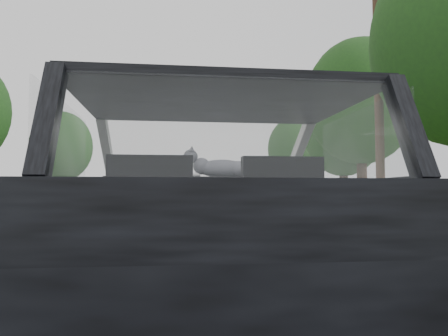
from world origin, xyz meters
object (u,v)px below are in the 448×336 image
object	(u,v)px
subject_car	(211,214)
other_car	(169,195)
highway_sign	(274,186)
utility_pole	(379,87)
cat	(222,167)

from	to	relation	value
subject_car	other_car	world-z (taller)	other_car
highway_sign	utility_pole	xyz separation A→B (m)	(-0.14, -14.42, 2.87)
cat	other_car	distance (m)	20.55
cat	highway_sign	size ratio (longest dim) A/B	0.21
cat	subject_car	bearing A→B (deg)	-97.58
utility_pole	highway_sign	bearing A→B (deg)	89.43
other_car	highway_sign	bearing A→B (deg)	26.08
other_car	utility_pole	xyz separation A→B (m)	(6.53, -11.30, 3.41)
highway_sign	utility_pole	world-z (taller)	utility_pole
subject_car	highway_sign	world-z (taller)	highway_sign
other_car	utility_pole	world-z (taller)	utility_pole
subject_car	cat	size ratio (longest dim) A/B	6.85
highway_sign	utility_pole	distance (m)	14.70
highway_sign	subject_car	bearing A→B (deg)	-123.59
other_car	highway_sign	size ratio (longest dim) A/B	1.84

